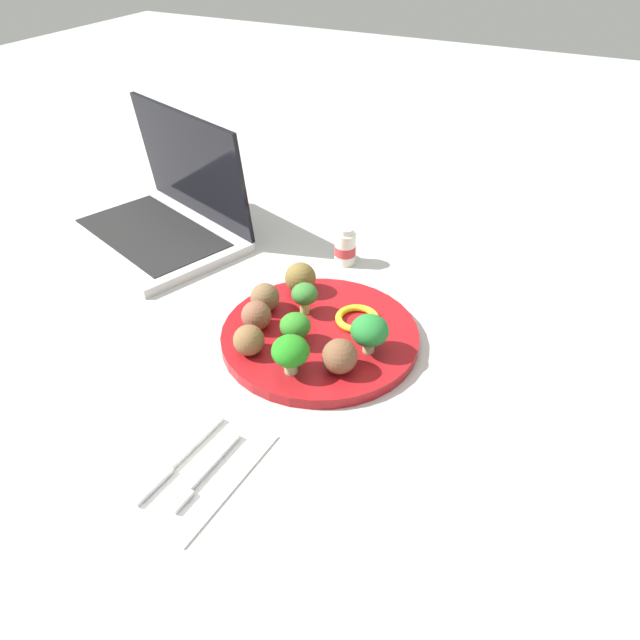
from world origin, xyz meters
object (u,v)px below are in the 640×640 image
at_px(meatball_back_right, 340,356).
at_px(meatball_front_right, 249,340).
at_px(fork, 200,474).
at_px(meatball_mid_right, 300,278).
at_px(napkin, 192,465).
at_px(broccoli_floret_far_rim, 295,326).
at_px(meatball_mid_left, 265,297).
at_px(knife, 175,460).
at_px(broccoli_floret_near_rim, 290,352).
at_px(broccoli_floret_front_left, 305,295).
at_px(yogurt_bottle, 345,248).
at_px(meatball_front_left, 256,315).
at_px(laptop, 164,216).
at_px(pepper_ring_center, 357,318).
at_px(broccoli_floret_back_right, 370,331).
at_px(plate, 320,336).

xyz_separation_m(meatball_back_right, meatball_front_right, (0.02, -0.12, -0.00)).
bearing_deg(meatball_front_right, fork, 16.40).
xyz_separation_m(meatball_mid_right, napkin, (0.35, 0.05, -0.04)).
relative_size(broccoli_floret_far_rim, meatball_back_right, 0.98).
relative_size(meatball_mid_right, meatball_mid_left, 1.12).
bearing_deg(knife, napkin, 108.52).
distance_m(meatball_mid_left, napkin, 0.29).
height_order(broccoli_floret_near_rim, napkin, broccoli_floret_near_rim).
bearing_deg(broccoli_floret_front_left, meatball_front_right, -10.89).
relative_size(broccoli_floret_front_left, meatball_mid_right, 1.00).
bearing_deg(meatball_front_right, yogurt_bottle, 179.33).
height_order(broccoli_floret_front_left, meatball_front_right, broccoli_floret_front_left).
xyz_separation_m(meatball_front_left, laptop, (-0.18, -0.31, 0.00)).
height_order(broccoli_floret_near_rim, yogurt_bottle, broccoli_floret_near_rim).
bearing_deg(pepper_ring_center, meatball_front_left, -57.11).
bearing_deg(yogurt_bottle, knife, 2.03).
bearing_deg(yogurt_bottle, napkin, 4.26).
xyz_separation_m(meatball_mid_left, laptop, (-0.14, -0.30, 0.00)).
distance_m(broccoli_floret_front_left, pepper_ring_center, 0.08).
height_order(broccoli_floret_back_right, meatball_mid_left, broccoli_floret_back_right).
height_order(broccoli_floret_far_rim, meatball_mid_left, broccoli_floret_far_rim).
bearing_deg(knife, broccoli_floret_front_left, 179.71).
distance_m(broccoli_floret_near_rim, meatball_mid_right, 0.19).
xyz_separation_m(plate, knife, (0.28, -0.04, -0.00)).
relative_size(meatball_front_right, pepper_ring_center, 0.66).
bearing_deg(laptop, knife, 39.56).
xyz_separation_m(knife, laptop, (-0.43, -0.35, 0.03)).
bearing_deg(fork, broccoli_floret_far_rim, -177.02).
relative_size(pepper_ring_center, yogurt_bottle, 0.97).
distance_m(meatball_mid_right, yogurt_bottle, 0.13).
relative_size(meatball_mid_left, laptop, 0.11).
relative_size(knife, yogurt_bottle, 2.22).
bearing_deg(meatball_mid_left, yogurt_bottle, 169.63).
relative_size(meatball_back_right, knife, 0.32).
bearing_deg(broccoli_floret_near_rim, knife, -14.85).
bearing_deg(knife, fork, 86.11).
distance_m(broccoli_floret_back_right, broccoli_floret_far_rim, 0.10).
relative_size(meatball_front_right, knife, 0.29).
bearing_deg(napkin, broccoli_floret_front_left, -176.76).
distance_m(broccoli_floret_far_rim, meatball_back_right, 0.08).
height_order(broccoli_floret_near_rim, meatball_front_left, broccoli_floret_near_rim).
distance_m(broccoli_floret_front_left, napkin, 0.30).
distance_m(meatball_mid_right, fork, 0.36).
relative_size(broccoli_floret_back_right, meatball_front_left, 1.31).
xyz_separation_m(broccoli_floret_front_left, broccoli_floret_back_right, (0.04, 0.12, 0.00)).
xyz_separation_m(meatball_mid_right, pepper_ring_center, (0.03, 0.11, -0.02)).
relative_size(broccoli_floret_near_rim, napkin, 0.32).
bearing_deg(fork, laptop, -137.83).
bearing_deg(laptop, meatball_mid_right, 77.20).
xyz_separation_m(broccoli_floret_far_rim, pepper_ring_center, (-0.08, 0.06, -0.02)).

